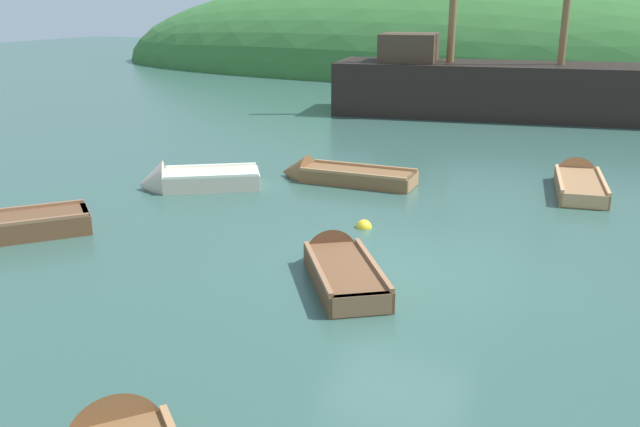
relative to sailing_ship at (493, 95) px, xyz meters
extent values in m
plane|color=#33564C|center=(1.73, -17.42, -0.84)|extent=(120.00, 120.00, 0.00)
ellipsoid|color=#387033|center=(-5.34, 17.43, -0.84)|extent=(51.60, 19.10, 12.70)
cube|color=black|center=(0.14, 0.02, -0.19)|extent=(13.22, 5.60, 2.89)
cube|color=#997A51|center=(0.14, 0.02, 1.20)|extent=(12.66, 5.24, 0.10)
cube|color=#4C3828|center=(-3.40, -0.58, 1.80)|extent=(2.58, 2.78, 1.10)
cube|color=brown|center=(1.09, -18.36, -0.73)|extent=(2.15, 2.48, 0.46)
cone|color=brown|center=(0.26, -17.16, -0.73)|extent=(1.13, 1.04, 0.95)
cube|color=#8E6242|center=(1.72, -19.28, -0.66)|extent=(0.81, 0.61, 0.33)
cube|color=#8E6242|center=(0.86, -18.03, -0.55)|extent=(0.86, 0.67, 0.05)
cube|color=#8E6242|center=(1.32, -18.70, -0.55)|extent=(0.86, 0.67, 0.05)
cube|color=#8E6242|center=(1.47, -18.10, -0.46)|extent=(1.36, 1.92, 0.07)
cube|color=#8E6242|center=(0.71, -18.63, -0.46)|extent=(1.36, 1.92, 0.07)
cube|color=brown|center=(-5.79, -18.72, -0.70)|extent=(2.65, 2.78, 0.51)
cube|color=#8E6242|center=(-4.92, -17.74, -0.63)|extent=(0.84, 0.76, 0.36)
cube|color=#8E6242|center=(-5.47, -18.36, -0.51)|extent=(0.90, 0.82, 0.05)
cube|color=#8E6242|center=(-6.18, -18.37, -0.42)|extent=(1.83, 2.05, 0.07)
cube|color=#8E6242|center=(-5.39, -19.07, -0.42)|extent=(1.83, 2.05, 0.07)
cube|color=beige|center=(-4.29, -14.00, -0.70)|extent=(2.63, 2.30, 0.51)
cone|color=beige|center=(-5.53, -14.80, -0.70)|extent=(1.14, 1.30, 1.16)
cube|color=white|center=(-3.36, -13.39, -0.63)|extent=(0.70, 0.99, 0.36)
cube|color=white|center=(-4.64, -14.22, -0.51)|extent=(0.76, 1.04, 0.05)
cube|color=white|center=(-3.95, -13.78, -0.51)|extent=(0.76, 1.04, 0.05)
cube|color=white|center=(-4.61, -13.52, -0.42)|extent=(1.97, 1.31, 0.07)
cube|color=white|center=(-3.98, -14.48, -0.42)|extent=(1.97, 1.31, 0.07)
cube|color=#9E7047|center=(4.16, -10.85, -0.73)|extent=(1.46, 2.82, 0.45)
cone|color=#9E7047|center=(3.91, -9.19, -0.73)|extent=(1.11, 0.82, 1.02)
cube|color=tan|center=(4.35, -12.12, -0.66)|extent=(0.97, 0.26, 0.32)
cube|color=tan|center=(4.09, -10.38, -0.56)|extent=(1.00, 0.33, 0.05)
cube|color=tan|center=(4.23, -11.31, -0.56)|extent=(1.00, 0.33, 0.05)
cube|color=tan|center=(4.65, -10.77, -0.47)|extent=(0.48, 2.61, 0.07)
cube|color=tan|center=(3.67, -10.92, -0.47)|extent=(0.48, 2.61, 0.07)
cone|color=brown|center=(0.24, -23.01, -0.75)|extent=(1.14, 1.18, 1.03)
cube|color=brown|center=(-1.08, -12.15, -0.73)|extent=(2.90, 1.14, 0.45)
cone|color=brown|center=(-2.87, -12.20, -0.73)|extent=(0.73, 1.03, 1.01)
cube|color=#AE7B4F|center=(0.31, -12.12, -0.66)|extent=(0.14, 0.96, 0.32)
cube|color=#AE7B4F|center=(-1.58, -12.17, -0.56)|extent=(0.21, 0.99, 0.05)
cube|color=#AE7B4F|center=(-0.57, -12.14, -0.56)|extent=(0.21, 0.99, 0.05)
cube|color=#AE7B4F|center=(-1.09, -11.66, -0.47)|extent=(2.81, 0.15, 0.07)
cube|color=#AE7B4F|center=(-1.06, -12.65, -0.47)|extent=(2.81, 0.15, 0.07)
sphere|color=yellow|center=(0.30, -15.40, -0.84)|extent=(0.33, 0.33, 0.33)
camera|label=1|loc=(4.94, -27.93, 3.65)|focal=38.31mm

